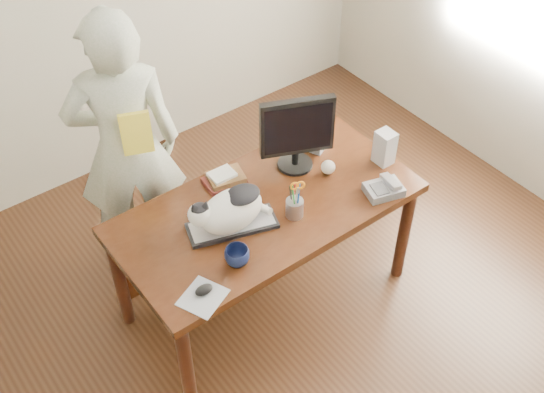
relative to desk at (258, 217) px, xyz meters
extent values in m
plane|color=black|center=(0.00, -0.68, -0.60)|extent=(4.50, 4.50, 0.00)
cube|color=black|center=(0.00, -0.08, 0.12)|extent=(1.60, 0.80, 0.05)
cylinder|color=black|center=(-0.74, -0.42, -0.25)|extent=(0.07, 0.07, 0.70)
cylinder|color=black|center=(0.74, -0.42, -0.25)|extent=(0.07, 0.07, 0.70)
cylinder|color=black|center=(-0.74, 0.26, -0.25)|extent=(0.07, 0.07, 0.70)
cylinder|color=black|center=(0.74, 0.26, -0.25)|extent=(0.07, 0.07, 0.70)
cube|color=black|center=(0.00, 0.28, -0.20)|extent=(1.45, 0.03, 0.50)
cube|color=black|center=(-0.23, -0.10, 0.16)|extent=(0.48, 0.30, 0.02)
cube|color=silver|center=(-0.23, -0.10, 0.17)|extent=(0.44, 0.26, 0.01)
ellipsoid|color=white|center=(-0.23, -0.10, 0.26)|extent=(0.39, 0.31, 0.21)
ellipsoid|color=white|center=(-0.39, -0.07, 0.31)|extent=(0.15, 0.15, 0.12)
ellipsoid|color=black|center=(-0.39, -0.07, 0.35)|extent=(0.11, 0.10, 0.04)
cone|color=black|center=(-0.42, -0.07, 0.38)|extent=(0.07, 0.06, 0.07)
cone|color=black|center=(-0.37, -0.09, 0.38)|extent=(0.07, 0.07, 0.07)
ellipsoid|color=black|center=(-0.17, -0.12, 0.35)|extent=(0.22, 0.19, 0.04)
cylinder|color=white|center=(-0.06, -0.11, 0.19)|extent=(0.06, 0.15, 0.05)
cylinder|color=black|center=(0.32, 0.08, 0.16)|extent=(0.26, 0.26, 0.02)
cylinder|color=black|center=(0.32, 0.08, 0.21)|extent=(0.05, 0.05, 0.09)
cube|color=black|center=(0.31, 0.06, 0.43)|extent=(0.38, 0.20, 0.34)
cube|color=black|center=(0.30, 0.04, 0.43)|extent=(0.33, 0.15, 0.28)
cylinder|color=#9C9BA1|center=(0.07, -0.22, 0.20)|extent=(0.12, 0.12, 0.10)
cylinder|color=black|center=(0.06, -0.21, 0.28)|extent=(0.04, 0.03, 0.15)
cylinder|color=blue|center=(0.08, -0.24, 0.28)|extent=(0.04, 0.03, 0.15)
cylinder|color=#AD181A|center=(0.08, -0.21, 0.28)|extent=(0.02, 0.04, 0.15)
cylinder|color=#167125|center=(0.06, -0.23, 0.28)|extent=(0.01, 0.04, 0.15)
cylinder|color=silver|center=(0.08, -0.23, 0.29)|extent=(0.01, 0.03, 0.11)
cylinder|color=silver|center=(0.08, -0.23, 0.29)|extent=(0.02, 0.02, 0.11)
torus|color=orange|center=(0.07, -0.23, 0.35)|extent=(0.05, 0.04, 0.05)
torus|color=orange|center=(0.09, -0.24, 0.35)|extent=(0.05, 0.04, 0.05)
cube|color=#B4BAC1|center=(-0.59, -0.39, 0.15)|extent=(0.25, 0.24, 0.00)
ellipsoid|color=black|center=(-0.57, -0.37, 0.17)|extent=(0.10, 0.09, 0.04)
imported|color=black|center=(-0.35, -0.31, 0.20)|extent=(0.17, 0.17, 0.09)
cube|color=slate|center=(0.55, -0.38, 0.17)|extent=(0.22, 0.19, 0.05)
cube|color=#3E3E40|center=(0.52, -0.38, 0.20)|extent=(0.10, 0.11, 0.01)
cube|color=silver|center=(0.59, -0.38, 0.21)|extent=(0.09, 0.17, 0.06)
cube|color=#ACABAE|center=(0.73, -0.19, 0.25)|extent=(0.09, 0.10, 0.20)
sphere|color=silver|center=(0.42, -0.08, 0.19)|extent=(0.08, 0.08, 0.08)
cube|color=#4B1914|center=(-0.08, 0.19, 0.16)|extent=(0.22, 0.17, 0.03)
cube|color=#54371C|center=(-0.07, 0.18, 0.20)|extent=(0.22, 0.18, 0.03)
cube|color=white|center=(-0.09, 0.19, 0.22)|extent=(0.14, 0.11, 0.02)
cube|color=slate|center=(0.51, 0.19, 0.18)|extent=(0.24, 0.26, 0.06)
cube|color=#3E3E40|center=(0.52, 0.16, 0.21)|extent=(0.14, 0.14, 0.01)
imported|color=white|center=(-0.40, 0.67, 0.24)|extent=(0.72, 0.60, 1.69)
cube|color=yellow|center=(-0.40, 0.50, 0.45)|extent=(0.18, 0.15, 0.22)
camera|label=1|loc=(-1.51, -2.12, 2.62)|focal=45.00mm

